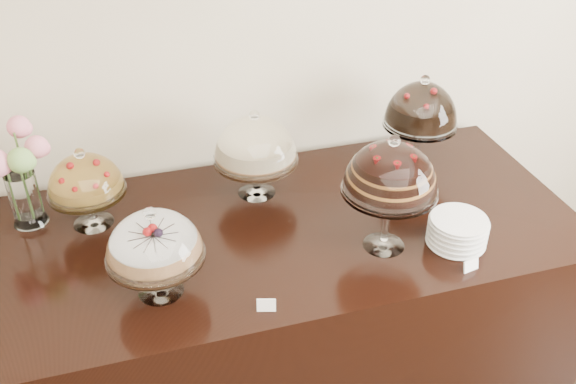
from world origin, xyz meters
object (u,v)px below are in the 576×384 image
object	(u,v)px
cake_stand_fruit_tart	(85,179)
flower_vase	(15,171)
cake_stand_sugar_sponge	(154,241)
plate_stack	(457,231)
cake_stand_choco_layer	(391,172)
cake_stand_dark_choco	(422,108)
cake_stand_cheesecake	(255,143)
display_counter	(285,312)

from	to	relation	value
cake_stand_fruit_tart	flower_vase	xyz separation A→B (m)	(-0.23, 0.07, 0.03)
cake_stand_sugar_sponge	plate_stack	bearing A→B (deg)	-2.57
cake_stand_choco_layer	flower_vase	world-z (taller)	cake_stand_choco_layer
cake_stand_dark_choco	flower_vase	size ratio (longest dim) A/B	1.05
cake_stand_dark_choco	cake_stand_fruit_tart	xyz separation A→B (m)	(-1.34, -0.03, -0.08)
cake_stand_fruit_tart	flower_vase	size ratio (longest dim) A/B	0.81
cake_stand_sugar_sponge	plate_stack	xyz separation A→B (m)	(1.05, -0.05, -0.15)
cake_stand_cheesecake	flower_vase	world-z (taller)	flower_vase
display_counter	flower_vase	xyz separation A→B (m)	(-0.91, 0.28, 0.68)
cake_stand_sugar_sponge	flower_vase	bearing A→B (deg)	129.65
display_counter	cake_stand_choco_layer	bearing A→B (deg)	-34.98
display_counter	cake_stand_cheesecake	size ratio (longest dim) A/B	6.01
cake_stand_dark_choco	cake_stand_choco_layer	bearing A→B (deg)	-126.59
display_counter	cake_stand_choco_layer	distance (m)	0.85
cake_stand_dark_choco	plate_stack	size ratio (longest dim) A/B	2.01
display_counter	cake_stand_fruit_tart	distance (m)	0.96
display_counter	cake_stand_cheesecake	xyz separation A→B (m)	(-0.04, 0.24, 0.67)
flower_vase	plate_stack	size ratio (longest dim) A/B	1.92
cake_stand_cheesecake	cake_stand_fruit_tart	bearing A→B (deg)	-177.79
cake_stand_dark_choco	cake_stand_fruit_tart	world-z (taller)	cake_stand_dark_choco
plate_stack	cake_stand_cheesecake	bearing A→B (deg)	139.38
display_counter	cake_stand_dark_choco	xyz separation A→B (m)	(0.65, 0.25, 0.72)
cake_stand_cheesecake	cake_stand_fruit_tart	xyz separation A→B (m)	(-0.64, -0.02, -0.03)
plate_stack	display_counter	bearing A→B (deg)	153.60
cake_stand_cheesecake	cake_stand_choco_layer	bearing A→B (deg)	-52.30
cake_stand_sugar_sponge	plate_stack	distance (m)	1.06
cake_stand_choco_layer	cake_stand_dark_choco	size ratio (longest dim) A/B	1.07
cake_stand_sugar_sponge	cake_stand_cheesecake	size ratio (longest dim) A/B	0.91
display_counter	cake_stand_choco_layer	world-z (taller)	cake_stand_choco_layer
display_counter	cake_stand_dark_choco	size ratio (longest dim) A/B	5.29
cake_stand_choco_layer	flower_vase	xyz separation A→B (m)	(-1.22, 0.50, -0.08)
cake_stand_sugar_sponge	display_counter	bearing A→B (deg)	25.41
flower_vase	cake_stand_choco_layer	bearing A→B (deg)	-22.24
cake_stand_cheesecake	plate_stack	world-z (taller)	cake_stand_cheesecake
cake_stand_choco_layer	cake_stand_cheesecake	world-z (taller)	cake_stand_choco_layer
cake_stand_choco_layer	cake_stand_fruit_tart	size ratio (longest dim) A/B	1.39
display_counter	cake_stand_sugar_sponge	distance (m)	0.85
plate_stack	cake_stand_fruit_tart	bearing A→B (deg)	158.30
cake_stand_cheesecake	flower_vase	bearing A→B (deg)	177.15
display_counter	cake_stand_sugar_sponge	size ratio (longest dim) A/B	6.63
cake_stand_fruit_tart	cake_stand_dark_choco	bearing A→B (deg)	1.46
display_counter	cake_stand_sugar_sponge	xyz separation A→B (m)	(-0.49, -0.23, 0.65)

